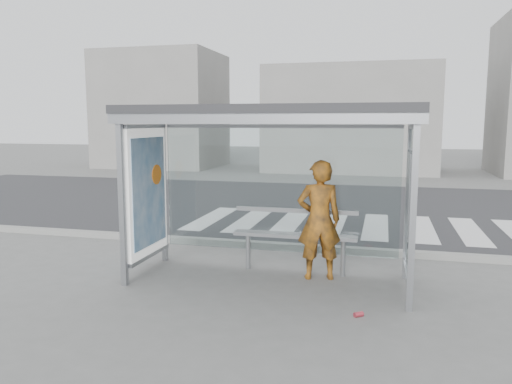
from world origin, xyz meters
TOP-DOWN VIEW (x-y plane):
  - ground at (0.00, 0.00)m, footprint 80.00×80.00m
  - road at (0.00, 7.00)m, footprint 30.00×10.00m
  - curb at (0.00, 1.95)m, footprint 30.00×0.18m
  - crosswalk at (1.00, 4.50)m, footprint 7.55×3.00m
  - bus_shelter at (-0.37, 0.06)m, footprint 4.25×1.65m
  - building_left at (-10.00, 18.00)m, footprint 6.00×5.00m
  - building_center at (0.00, 18.00)m, footprint 8.00×5.00m
  - person at (0.71, 0.35)m, footprint 0.76×0.60m
  - bench at (0.30, 0.58)m, footprint 1.97×0.24m
  - soda_can at (1.39, -1.06)m, footprint 0.13×0.12m

SIDE VIEW (x-z plane):
  - ground at x=0.00m, z-range 0.00..0.00m
  - crosswalk at x=1.00m, z-range 0.00..0.00m
  - road at x=0.00m, z-range 0.00..0.01m
  - soda_can at x=1.39m, z-range 0.00..0.06m
  - curb at x=0.00m, z-range 0.00..0.12m
  - bench at x=0.30m, z-range 0.09..1.11m
  - person at x=0.71m, z-range 0.00..1.83m
  - bus_shelter at x=-0.37m, z-range 0.67..3.29m
  - building_center at x=0.00m, z-range 0.00..5.00m
  - building_left at x=-10.00m, z-range 0.00..6.00m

